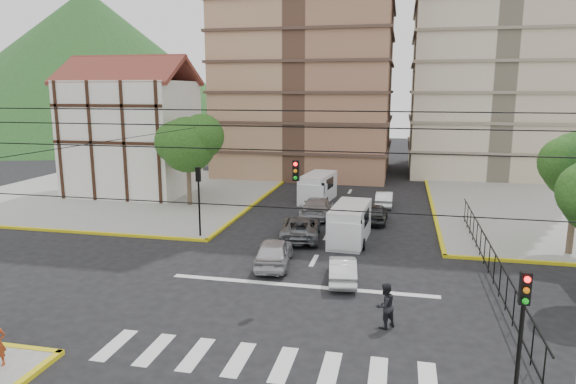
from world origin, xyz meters
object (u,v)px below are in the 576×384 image
(traffic_light_se, at_px, (522,323))
(van_left_lane, at_px, (317,189))
(van_right_lane, at_px, (349,225))
(car_white_front_right, at_px, (343,270))
(pedestrian_crosswalk, at_px, (385,306))
(traffic_light_nw, at_px, (199,190))
(car_silver_front_left, at_px, (274,252))

(traffic_light_se, bearing_deg, van_left_lane, 109.88)
(van_right_lane, height_order, van_left_lane, van_left_lane)
(car_white_front_right, height_order, pedestrian_crosswalk, pedestrian_crosswalk)
(van_right_lane, height_order, car_white_front_right, van_right_lane)
(traffic_light_se, bearing_deg, traffic_light_nw, 135.00)
(van_left_lane, relative_size, pedestrian_crosswalk, 2.92)
(van_right_lane, distance_m, car_white_front_right, 6.67)
(car_silver_front_left, xyz_separation_m, car_white_front_right, (3.84, -1.52, -0.15))
(traffic_light_se, height_order, car_white_front_right, traffic_light_se)
(pedestrian_crosswalk, bearing_deg, traffic_light_nw, -85.57)
(van_left_lane, bearing_deg, car_silver_front_left, -81.42)
(car_white_front_right, relative_size, pedestrian_crosswalk, 2.04)
(van_left_lane, distance_m, pedestrian_crosswalk, 23.31)
(traffic_light_se, bearing_deg, car_silver_front_left, 130.23)
(traffic_light_se, distance_m, traffic_light_nw, 22.06)
(traffic_light_se, height_order, car_silver_front_left, traffic_light_se)
(traffic_light_nw, bearing_deg, car_silver_front_left, -34.85)
(pedestrian_crosswalk, bearing_deg, car_silver_front_left, -90.37)
(traffic_light_se, distance_m, pedestrian_crosswalk, 6.92)
(traffic_light_se, xyz_separation_m, traffic_light_nw, (-15.60, 15.60, 0.00))
(traffic_light_nw, relative_size, van_right_lane, 0.85)
(van_left_lane, xyz_separation_m, car_white_front_right, (4.15, -17.83, -0.51))
(traffic_light_se, bearing_deg, car_white_front_right, 120.58)
(car_silver_front_left, bearing_deg, van_right_lane, -131.07)
(van_right_lane, distance_m, pedestrian_crosswalk, 11.53)
(van_right_lane, bearing_deg, car_white_front_right, -83.34)
(van_right_lane, bearing_deg, van_left_lane, 112.60)
(van_right_lane, relative_size, van_left_lane, 0.97)
(traffic_light_nw, height_order, van_left_lane, traffic_light_nw)
(van_left_lane, height_order, car_silver_front_left, van_left_lane)
(van_left_lane, relative_size, car_silver_front_left, 1.20)
(van_left_lane, xyz_separation_m, car_silver_front_left, (0.31, -16.31, -0.37))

